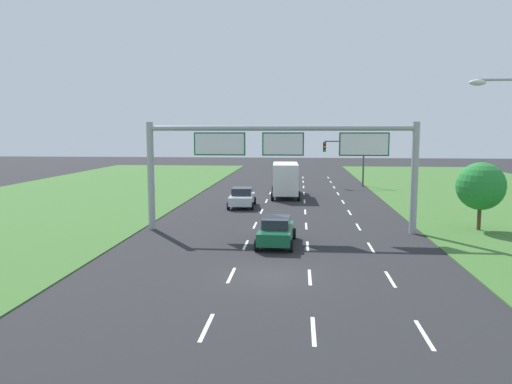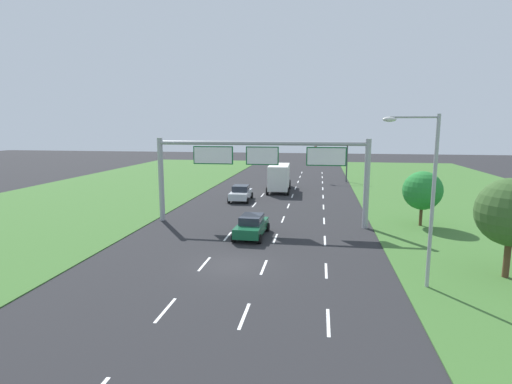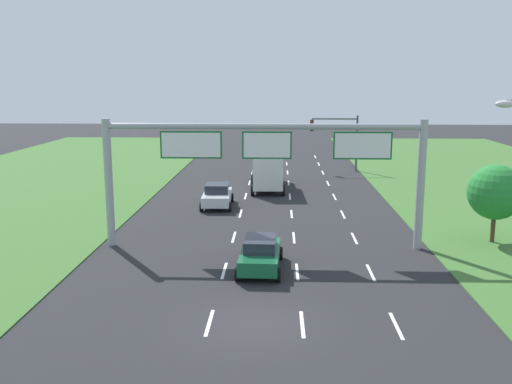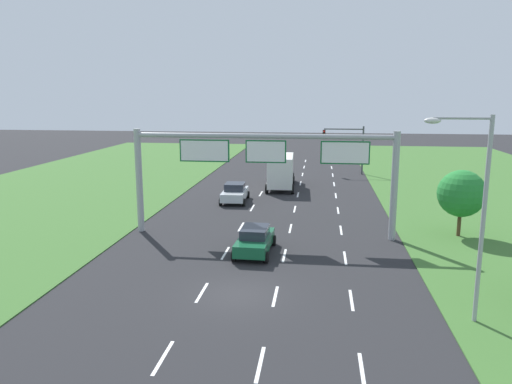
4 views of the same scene
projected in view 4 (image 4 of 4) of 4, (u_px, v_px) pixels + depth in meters
ground_plane at (238, 294)px, 23.46m from camera, size 200.00×200.00×0.00m
lane_dashes_inner_left at (247, 217)px, 38.27m from camera, size 0.14×68.40×0.01m
lane_dashes_inner_right at (293, 218)px, 37.84m from camera, size 0.14×68.40×0.01m
lane_dashes_slip at (339, 219)px, 37.41m from camera, size 0.14×68.40×0.01m
car_near_red at (235, 193)px, 43.41m from camera, size 2.30×4.41×1.64m
car_lead_silver at (255, 240)px, 29.42m from camera, size 2.20×4.48×1.56m
box_truck at (281, 170)px, 49.89m from camera, size 2.93×8.24×3.32m
sign_gantry at (265, 162)px, 32.31m from camera, size 17.24×0.44×7.00m
traffic_light_mast at (346, 141)px, 57.85m from camera, size 4.76×0.49×5.60m
street_lamp at (475, 202)px, 19.68m from camera, size 2.61×0.32×8.50m
roadside_tree_mid at (462, 194)px, 32.37m from camera, size 3.07×3.07×4.45m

